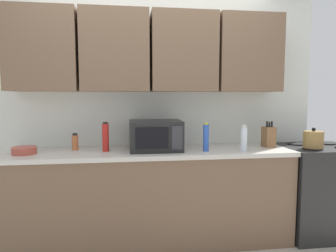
% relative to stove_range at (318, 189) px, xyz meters
% --- Properties ---
extents(wall_back_with_cabinets, '(3.51, 0.38, 2.60)m').
position_rel_stove_range_xyz_m(wall_back_with_cabinets, '(-1.71, 0.25, 1.13)').
color(wall_back_with_cabinets, silver).
rests_on(wall_back_with_cabinets, ground_plane).
extents(counter_run, '(2.64, 0.63, 0.90)m').
position_rel_stove_range_xyz_m(counter_run, '(-1.71, 0.02, -0.00)').
color(counter_run, brown).
rests_on(counter_run, ground_plane).
extents(stove_range, '(0.76, 0.64, 0.91)m').
position_rel_stove_range_xyz_m(stove_range, '(0.00, 0.00, 0.00)').
color(stove_range, black).
rests_on(stove_range, ground_plane).
extents(kettle, '(0.18, 0.18, 0.20)m').
position_rel_stove_range_xyz_m(kettle, '(-0.17, -0.14, 0.54)').
color(kettle, olive).
rests_on(kettle, stove_range).
extents(microwave, '(0.48, 0.37, 0.28)m').
position_rel_stove_range_xyz_m(microwave, '(-1.67, -0.00, 0.59)').
color(microwave, black).
rests_on(microwave, counter_run).
extents(knife_block, '(0.11, 0.13, 0.26)m').
position_rel_stove_range_xyz_m(knife_block, '(-0.53, 0.05, 0.55)').
color(knife_block, brown).
rests_on(knife_block, counter_run).
extents(bottle_blue_cleaner, '(0.05, 0.05, 0.26)m').
position_rel_stove_range_xyz_m(bottle_blue_cleaner, '(-1.22, -0.12, 0.58)').
color(bottle_blue_cleaner, '#2D56B7').
rests_on(bottle_blue_cleaner, counter_run).
extents(bottle_spice_jar, '(0.06, 0.06, 0.16)m').
position_rel_stove_range_xyz_m(bottle_spice_jar, '(-2.42, 0.11, 0.52)').
color(bottle_spice_jar, '#BC6638').
rests_on(bottle_spice_jar, counter_run).
extents(bottle_red_sauce, '(0.06, 0.06, 0.27)m').
position_rel_stove_range_xyz_m(bottle_red_sauce, '(-2.13, 0.00, 0.58)').
color(bottle_red_sauce, red).
rests_on(bottle_red_sauce, counter_run).
extents(bottle_clear_tall, '(0.06, 0.06, 0.24)m').
position_rel_stove_range_xyz_m(bottle_clear_tall, '(-0.87, -0.15, 0.56)').
color(bottle_clear_tall, silver).
rests_on(bottle_clear_tall, counter_run).
extents(bowl_ceramic_small, '(0.21, 0.21, 0.06)m').
position_rel_stove_range_xyz_m(bowl_ceramic_small, '(-2.83, -0.03, 0.48)').
color(bowl_ceramic_small, '#B24C3D').
rests_on(bowl_ceramic_small, counter_run).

